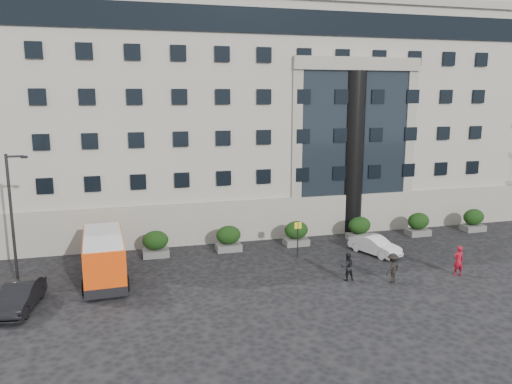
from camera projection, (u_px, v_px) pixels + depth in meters
ground at (237, 292)px, 28.56m from camera, size 120.00×120.00×0.00m
civic_building at (245, 117)px, 49.23m from camera, size 44.00×24.00×18.00m
entrance_column at (352, 153)px, 40.16m from camera, size 1.80×1.80×13.00m
hedge_a at (156, 244)px, 34.75m from camera, size 1.80×1.26×1.84m
hedge_b at (229, 238)px, 36.09m from camera, size 1.80×1.26×1.84m
hedge_c at (296, 233)px, 37.42m from camera, size 1.80×1.26×1.84m
hedge_d at (359, 228)px, 38.75m from camera, size 1.80×1.26×1.84m
hedge_e at (418, 224)px, 40.08m from camera, size 1.80×1.26×1.84m
hedge_f at (473, 220)px, 41.41m from camera, size 1.80×1.26×1.84m
street_lamp at (13, 219)px, 27.52m from camera, size 1.16×0.18×8.00m
bus_stop_sign at (298, 233)px, 34.38m from camera, size 0.50×0.08×2.52m
minibus at (104, 256)px, 30.16m from camera, size 2.81×6.83×2.81m
parked_car_b at (20, 297)px, 26.13m from camera, size 2.14×4.56×1.45m
parked_car_d at (20, 232)px, 38.22m from camera, size 3.04×5.89×1.59m
white_taxi at (375, 245)px, 35.33m from camera, size 2.73×4.17×1.30m
pedestrian_a at (458, 261)px, 31.09m from camera, size 0.72×0.49×1.91m
pedestrian_b at (347, 267)px, 30.31m from camera, size 0.86×0.68×1.72m
pedestrian_c at (393, 268)px, 29.90m from camera, size 1.35×1.15×1.82m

